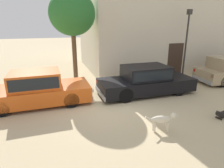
# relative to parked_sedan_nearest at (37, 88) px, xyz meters

# --- Properties ---
(ground_plane) EXTENTS (80.00, 80.00, 0.00)m
(ground_plane) POSITION_rel_parked_sedan_nearest_xyz_m (2.88, -1.17, -0.71)
(ground_plane) COLOR tan
(parked_sedan_nearest) EXTENTS (4.49, 1.87, 1.44)m
(parked_sedan_nearest) POSITION_rel_parked_sedan_nearest_xyz_m (0.00, 0.00, 0.00)
(parked_sedan_nearest) COLOR #D15619
(parked_sedan_nearest) RESTS_ON ground_plane
(parked_sedan_second) EXTENTS (4.76, 1.77, 1.38)m
(parked_sedan_second) POSITION_rel_parked_sedan_nearest_xyz_m (4.99, -0.22, -0.03)
(parked_sedan_second) COLOR black
(parked_sedan_second) RESTS_ON ground_plane
(apartment_block) EXTENTS (14.55, 6.63, 8.54)m
(apartment_block) POSITION_rel_parked_sedan_nearest_xyz_m (10.56, 5.59, 3.56)
(apartment_block) COLOR beige
(apartment_block) RESTS_ON ground_plane
(stray_dog_spotted) EXTENTS (1.07, 0.34, 0.65)m
(stray_dog_spotted) POSITION_rel_parked_sedan_nearest_xyz_m (3.91, -3.55, -0.29)
(stray_dog_spotted) COLOR beige
(stray_dog_spotted) RESTS_ON ground_plane
(stray_dog_tan) EXTENTS (1.06, 0.34, 0.36)m
(stray_dog_tan) POSITION_rel_parked_sedan_nearest_xyz_m (6.54, -3.42, -0.56)
(stray_dog_tan) COLOR black
(stray_dog_tan) RESTS_ON ground_plane
(street_lamp) EXTENTS (0.22, 0.22, 4.07)m
(street_lamp) POSITION_rel_parked_sedan_nearest_xyz_m (8.33, 1.35, 1.87)
(street_lamp) COLOR #2D2B28
(street_lamp) RESTS_ON ground_plane
(acacia_tree_left) EXTENTS (2.41, 2.17, 4.95)m
(acacia_tree_left) POSITION_rel_parked_sedan_nearest_xyz_m (1.94, 2.50, 3.06)
(acacia_tree_left) COLOR brown
(acacia_tree_left) RESTS_ON ground_plane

